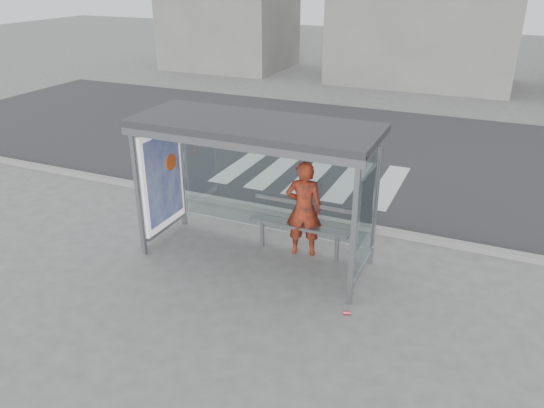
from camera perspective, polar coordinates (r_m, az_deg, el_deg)
The scene contains 10 objects.
ground at distance 9.97m, azimuth -1.75°, elevation -5.84°, with size 80.00×80.00×0.00m, color #61615F.
road at distance 16.04m, azimuth 9.06°, elevation 5.83°, with size 30.00×10.00×0.01m, color #2E2E30.
curb at distance 11.53m, azimuth 2.40°, elevation -1.12°, with size 30.00×0.18×0.12m, color gray.
crosswalk at distance 13.91m, azimuth 4.33°, elevation 3.16°, with size 4.55×3.00×0.00m.
bus_shelter at distance 9.35m, azimuth -3.81°, elevation 5.39°, with size 4.25×1.65×2.62m.
building_left at distance 29.27m, azimuth -4.63°, elevation 20.31°, with size 6.00×5.00×6.00m, color slate.
building_center at distance 26.16m, azimuth 16.19°, elevation 17.92°, with size 8.00×5.00×5.00m, color slate.
person at distance 9.74m, azimuth 3.44°, elevation -0.50°, with size 0.68×0.44×1.85m, color #CB6213.
bench at distance 9.86m, azimuth 2.96°, elevation -2.34°, with size 1.93×0.33×1.00m.
soda_can at distance 8.56m, azimuth 8.05°, elevation -11.50°, with size 0.07×0.07×0.12m, color #E14259.
Camera 1 is at (3.74, -7.77, 5.01)m, focal length 35.00 mm.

